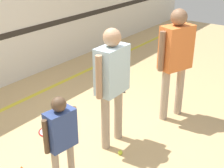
{
  "coord_description": "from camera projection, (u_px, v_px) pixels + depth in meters",
  "views": [
    {
      "loc": [
        -3.16,
        -2.38,
        2.71
      ],
      "look_at": [
        -0.05,
        -0.1,
        0.95
      ],
      "focal_mm": 50.0,
      "sensor_mm": 36.0,
      "label": 1
    }
  ],
  "objects": [
    {
      "name": "person_student_right",
      "position": [
        176.0,
        53.0,
        4.87
      ],
      "size": [
        0.65,
        0.44,
        1.82
      ],
      "rotation": [
        0.0,
        0.0,
        2.79
      ],
      "color": "tan",
      "rests_on": "ground_plane"
    },
    {
      "name": "tennis_ball_by_spare_racket",
      "position": [
        61.0,
        122.0,
        5.09
      ],
      "size": [
        0.07,
        0.07,
        0.07
      ],
      "primitive_type": "sphere",
      "color": "#CCE038",
      "rests_on": "ground_plane"
    },
    {
      "name": "tennis_ball_near_instructor",
      "position": [
        120.0,
        152.0,
        4.35
      ],
      "size": [
        0.07,
        0.07,
        0.07
      ],
      "primitive_type": "sphere",
      "color": "#CCE038",
      "rests_on": "ground_plane"
    },
    {
      "name": "person_student_left",
      "position": [
        61.0,
        134.0,
        3.5
      ],
      "size": [
        0.46,
        0.23,
        1.21
      ],
      "rotation": [
        0.0,
        0.0,
        -0.14
      ],
      "color": "tan",
      "rests_on": "ground_plane"
    },
    {
      "name": "racket_second_spare",
      "position": [
        109.0,
        93.0,
        6.12
      ],
      "size": [
        0.44,
        0.48,
        0.03
      ],
      "rotation": [
        0.0,
        0.0,
        5.42
      ],
      "color": "#C6D838",
      "rests_on": "ground_plane"
    },
    {
      "name": "ground_plane",
      "position": [
        109.0,
        138.0,
        4.73
      ],
      "size": [
        16.0,
        16.0,
        0.0
      ],
      "primitive_type": "plane",
      "color": "tan"
    },
    {
      "name": "racket_spare_on_floor",
      "position": [
        49.0,
        131.0,
        4.88
      ],
      "size": [
        0.53,
        0.37,
        0.03
      ],
      "rotation": [
        0.0,
        0.0,
        6.1
      ],
      "color": "red",
      "rests_on": "ground_plane"
    },
    {
      "name": "person_instructor",
      "position": [
        112.0,
        76.0,
        4.19
      ],
      "size": [
        0.66,
        0.27,
        1.72
      ],
      "rotation": [
        0.0,
        0.0,
        0.01
      ],
      "color": "tan",
      "rests_on": "ground_plane"
    },
    {
      "name": "floor_stripe",
      "position": [
        21.0,
        101.0,
        5.82
      ],
      "size": [
        14.4,
        0.1,
        0.01
      ],
      "color": "yellow",
      "rests_on": "ground_plane"
    }
  ]
}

